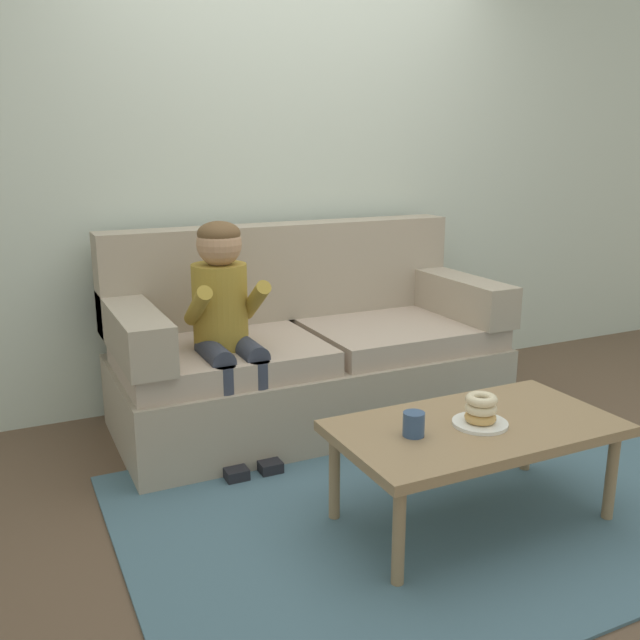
{
  "coord_description": "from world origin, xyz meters",
  "views": [
    {
      "loc": [
        -1.59,
        -2.35,
        1.45
      ],
      "look_at": [
        -0.24,
        0.45,
        0.65
      ],
      "focal_mm": 38.85,
      "sensor_mm": 36.0,
      "label": 1
    }
  ],
  "objects_px": {
    "couch": "(306,353)",
    "mug": "(414,424)",
    "donut": "(480,417)",
    "person_child": "(226,316)",
    "coffee_table": "(475,433)",
    "toy_controller": "(460,468)"
  },
  "relations": [
    {
      "from": "coffee_table",
      "to": "toy_controller",
      "type": "relative_size",
      "value": 4.82
    },
    {
      "from": "donut",
      "to": "toy_controller",
      "type": "height_order",
      "value": "donut"
    },
    {
      "from": "mug",
      "to": "person_child",
      "type": "bearing_deg",
      "value": 109.83
    },
    {
      "from": "person_child",
      "to": "coffee_table",
      "type": "bearing_deg",
      "value": -57.94
    },
    {
      "from": "couch",
      "to": "toy_controller",
      "type": "xyz_separation_m",
      "value": [
        0.35,
        -0.91,
        -0.34
      ]
    },
    {
      "from": "coffee_table",
      "to": "person_child",
      "type": "height_order",
      "value": "person_child"
    },
    {
      "from": "person_child",
      "to": "mug",
      "type": "distance_m",
      "value": 1.11
    },
    {
      "from": "couch",
      "to": "donut",
      "type": "distance_m",
      "value": 1.28
    },
    {
      "from": "mug",
      "to": "coffee_table",
      "type": "bearing_deg",
      "value": -1.56
    },
    {
      "from": "donut",
      "to": "mug",
      "type": "bearing_deg",
      "value": 174.53
    },
    {
      "from": "couch",
      "to": "donut",
      "type": "bearing_deg",
      "value": -83.48
    },
    {
      "from": "couch",
      "to": "person_child",
      "type": "distance_m",
      "value": 0.63
    },
    {
      "from": "donut",
      "to": "mug",
      "type": "xyz_separation_m",
      "value": [
        -0.28,
        0.03,
        0.01
      ]
    },
    {
      "from": "couch",
      "to": "coffee_table",
      "type": "bearing_deg",
      "value": -83.54
    },
    {
      "from": "couch",
      "to": "mug",
      "type": "relative_size",
      "value": 22.29
    },
    {
      "from": "couch",
      "to": "donut",
      "type": "relative_size",
      "value": 16.72
    },
    {
      "from": "donut",
      "to": "person_child",
      "type": "bearing_deg",
      "value": 121.72
    },
    {
      "from": "couch",
      "to": "toy_controller",
      "type": "distance_m",
      "value": 1.03
    },
    {
      "from": "couch",
      "to": "coffee_table",
      "type": "height_order",
      "value": "couch"
    },
    {
      "from": "coffee_table",
      "to": "person_child",
      "type": "bearing_deg",
      "value": 122.06
    },
    {
      "from": "couch",
      "to": "toy_controller",
      "type": "relative_size",
      "value": 8.88
    },
    {
      "from": "person_child",
      "to": "mug",
      "type": "xyz_separation_m",
      "value": [
        0.37,
        -1.03,
        -0.22
      ]
    }
  ]
}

